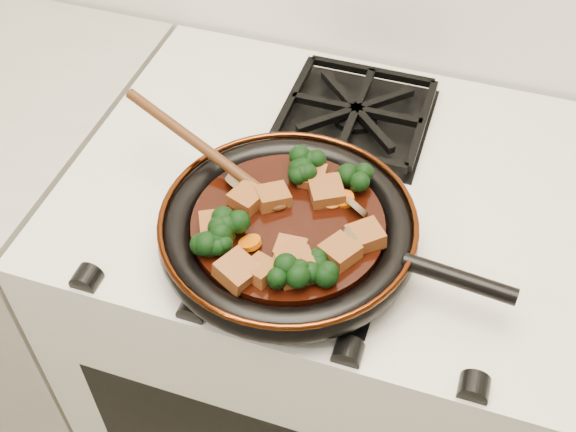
% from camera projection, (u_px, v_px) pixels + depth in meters
% --- Properties ---
extents(stove, '(0.76, 0.60, 0.90)m').
position_uv_depth(stove, '(321.00, 343.00, 1.40)').
color(stove, silver).
rests_on(stove, ground).
extents(burner_grate_front, '(0.23, 0.23, 0.03)m').
position_uv_depth(burner_grate_front, '(303.00, 243.00, 0.96)').
color(burner_grate_front, black).
rests_on(burner_grate_front, stove).
extents(burner_grate_back, '(0.23, 0.23, 0.03)m').
position_uv_depth(burner_grate_back, '(356.00, 114.00, 1.14)').
color(burner_grate_back, black).
rests_on(burner_grate_back, stove).
extents(skillet, '(0.47, 0.34, 0.05)m').
position_uv_depth(skillet, '(290.00, 230.00, 0.94)').
color(skillet, black).
rests_on(skillet, burner_grate_front).
extents(braising_sauce, '(0.25, 0.25, 0.02)m').
position_uv_depth(braising_sauce, '(288.00, 227.00, 0.94)').
color(braising_sauce, black).
rests_on(braising_sauce, skillet).
extents(tofu_cube_0, '(0.04, 0.04, 0.03)m').
position_uv_depth(tofu_cube_0, '(313.00, 177.00, 0.97)').
color(tofu_cube_0, brown).
rests_on(tofu_cube_0, braising_sauce).
extents(tofu_cube_1, '(0.04, 0.04, 0.03)m').
position_uv_depth(tofu_cube_1, '(291.00, 254.00, 0.88)').
color(tofu_cube_1, brown).
rests_on(tofu_cube_1, braising_sauce).
extents(tofu_cube_2, '(0.05, 0.05, 0.03)m').
position_uv_depth(tofu_cube_2, '(260.00, 270.00, 0.87)').
color(tofu_cube_2, brown).
rests_on(tofu_cube_2, braising_sauce).
extents(tofu_cube_3, '(0.05, 0.05, 0.02)m').
position_uv_depth(tofu_cube_3, '(248.00, 198.00, 0.95)').
color(tofu_cube_3, brown).
rests_on(tofu_cube_3, braising_sauce).
extents(tofu_cube_4, '(0.06, 0.06, 0.03)m').
position_uv_depth(tofu_cube_4, '(216.00, 227.00, 0.91)').
color(tofu_cube_4, brown).
rests_on(tofu_cube_4, braising_sauce).
extents(tofu_cube_5, '(0.06, 0.06, 0.03)m').
position_uv_depth(tofu_cube_5, '(365.00, 237.00, 0.90)').
color(tofu_cube_5, brown).
rests_on(tofu_cube_5, braising_sauce).
extents(tofu_cube_6, '(0.06, 0.06, 0.03)m').
position_uv_depth(tofu_cube_6, '(296.00, 268.00, 0.87)').
color(tofu_cube_6, brown).
rests_on(tofu_cube_6, braising_sauce).
extents(tofu_cube_7, '(0.06, 0.06, 0.03)m').
position_uv_depth(tofu_cube_7, '(326.00, 192.00, 0.95)').
color(tofu_cube_7, brown).
rests_on(tofu_cube_7, braising_sauce).
extents(tofu_cube_8, '(0.04, 0.03, 0.02)m').
position_uv_depth(tofu_cube_8, '(289.00, 249.00, 0.89)').
color(tofu_cube_8, brown).
rests_on(tofu_cube_8, braising_sauce).
extents(tofu_cube_9, '(0.06, 0.06, 0.03)m').
position_uv_depth(tofu_cube_9, '(237.00, 271.00, 0.86)').
color(tofu_cube_9, brown).
rests_on(tofu_cube_9, braising_sauce).
extents(tofu_cube_10, '(0.06, 0.05, 0.03)m').
position_uv_depth(tofu_cube_10, '(273.00, 198.00, 0.95)').
color(tofu_cube_10, brown).
rests_on(tofu_cube_10, braising_sauce).
extents(tofu_cube_11, '(0.06, 0.06, 0.03)m').
position_uv_depth(tofu_cube_11, '(340.00, 252.00, 0.88)').
color(tofu_cube_11, brown).
rests_on(tofu_cube_11, braising_sauce).
extents(broccoli_floret_0, '(0.09, 0.09, 0.07)m').
position_uv_depth(broccoli_floret_0, '(355.00, 184.00, 0.96)').
color(broccoli_floret_0, black).
rests_on(broccoli_floret_0, braising_sauce).
extents(broccoli_floret_1, '(0.08, 0.09, 0.07)m').
position_uv_depth(broccoli_floret_1, '(290.00, 276.00, 0.85)').
color(broccoli_floret_1, black).
rests_on(broccoli_floret_1, braising_sauce).
extents(broccoli_floret_2, '(0.07, 0.07, 0.07)m').
position_uv_depth(broccoli_floret_2, '(224.00, 245.00, 0.89)').
color(broccoli_floret_2, black).
rests_on(broccoli_floret_2, braising_sauce).
extents(broccoli_floret_3, '(0.07, 0.06, 0.06)m').
position_uv_depth(broccoli_floret_3, '(230.00, 230.00, 0.90)').
color(broccoli_floret_3, black).
rests_on(broccoli_floret_3, braising_sauce).
extents(broccoli_floret_4, '(0.08, 0.08, 0.06)m').
position_uv_depth(broccoli_floret_4, '(320.00, 270.00, 0.87)').
color(broccoli_floret_4, black).
rests_on(broccoli_floret_4, braising_sauce).
extents(broccoli_floret_5, '(0.07, 0.07, 0.05)m').
position_uv_depth(broccoli_floret_5, '(305.00, 169.00, 0.98)').
color(broccoli_floret_5, black).
rests_on(broccoli_floret_5, braising_sauce).
extents(broccoli_floret_6, '(0.08, 0.08, 0.07)m').
position_uv_depth(broccoli_floret_6, '(300.00, 176.00, 0.97)').
color(broccoli_floret_6, black).
rests_on(broccoli_floret_6, braising_sauce).
extents(broccoli_floret_7, '(0.08, 0.07, 0.07)m').
position_uv_depth(broccoli_floret_7, '(213.00, 243.00, 0.89)').
color(broccoli_floret_7, black).
rests_on(broccoli_floret_7, braising_sauce).
extents(carrot_coin_0, '(0.03, 0.03, 0.02)m').
position_uv_depth(carrot_coin_0, '(331.00, 199.00, 0.95)').
color(carrot_coin_0, '#C45205').
rests_on(carrot_coin_0, braising_sauce).
extents(carrot_coin_1, '(0.03, 0.03, 0.02)m').
position_uv_depth(carrot_coin_1, '(250.00, 243.00, 0.90)').
color(carrot_coin_1, '#C45205').
rests_on(carrot_coin_1, braising_sauce).
extents(carrot_coin_2, '(0.03, 0.03, 0.02)m').
position_uv_depth(carrot_coin_2, '(344.00, 199.00, 0.95)').
color(carrot_coin_2, '#C45205').
rests_on(carrot_coin_2, braising_sauce).
extents(carrot_coin_3, '(0.03, 0.03, 0.02)m').
position_uv_depth(carrot_coin_3, '(279.00, 275.00, 0.87)').
color(carrot_coin_3, '#C45205').
rests_on(carrot_coin_3, braising_sauce).
extents(mushroom_slice_0, '(0.05, 0.05, 0.03)m').
position_uv_depth(mushroom_slice_0, '(356.00, 237.00, 0.90)').
color(mushroom_slice_0, brown).
rests_on(mushroom_slice_0, braising_sauce).
extents(mushroom_slice_1, '(0.05, 0.05, 0.03)m').
position_uv_depth(mushroom_slice_1, '(238.00, 183.00, 0.97)').
color(mushroom_slice_1, brown).
rests_on(mushroom_slice_1, braising_sauce).
extents(mushroom_slice_2, '(0.04, 0.04, 0.03)m').
position_uv_depth(mushroom_slice_2, '(357.00, 207.00, 0.94)').
color(mushroom_slice_2, brown).
rests_on(mushroom_slice_2, braising_sauce).
extents(wooden_spoon, '(0.16, 0.08, 0.25)m').
position_uv_depth(wooden_spoon, '(227.00, 166.00, 0.97)').
color(wooden_spoon, '#46240F').
rests_on(wooden_spoon, braising_sauce).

